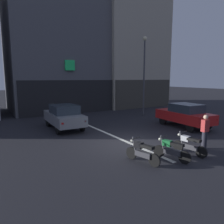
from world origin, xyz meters
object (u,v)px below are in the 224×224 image
object	(u,v)px
street_lamp	(144,69)
motorcycle_green_row_left_mid	(171,150)
car_grey_crossing_near	(64,116)
car_red_parked_kerbside	(185,115)
motorcycle_silver_row_centre	(189,144)
motorcycle_black_row_leftmost	(142,152)
person_by_motorcycles	(205,132)

from	to	relation	value
street_lamp	motorcycle_green_row_left_mid	world-z (taller)	street_lamp
car_grey_crossing_near	street_lamp	distance (m)	8.75
car_grey_crossing_near	car_red_parked_kerbside	bearing A→B (deg)	-27.61
motorcycle_green_row_left_mid	motorcycle_silver_row_centre	world-z (taller)	same
car_red_parked_kerbside	motorcycle_green_row_left_mid	size ratio (longest dim) A/B	2.60
car_grey_crossing_near	motorcycle_silver_row_centre	bearing A→B (deg)	-67.86
car_red_parked_kerbside	motorcycle_black_row_leftmost	bearing A→B (deg)	-152.43
car_grey_crossing_near	person_by_motorcycles	world-z (taller)	person_by_motorcycles
motorcycle_black_row_leftmost	person_by_motorcycles	distance (m)	3.68
street_lamp	person_by_motorcycles	distance (m)	10.18
car_grey_crossing_near	motorcycle_silver_row_centre	size ratio (longest dim) A/B	2.50
motorcycle_silver_row_centre	motorcycle_green_row_left_mid	bearing A→B (deg)	-176.94
car_grey_crossing_near	motorcycle_green_row_left_mid	world-z (taller)	car_grey_crossing_near
motorcycle_silver_row_centre	person_by_motorcycles	xyz separation A→B (m)	(1.25, 0.13, 0.40)
car_grey_crossing_near	street_lamp	bearing A→B (deg)	9.70
car_red_parked_kerbside	motorcycle_green_row_left_mid	distance (m)	6.69
car_red_parked_kerbside	street_lamp	distance (m)	6.22
street_lamp	car_red_parked_kerbside	bearing A→B (deg)	-96.71
motorcycle_green_row_left_mid	person_by_motorcycles	world-z (taller)	person_by_motorcycles
car_grey_crossing_near	person_by_motorcycles	xyz separation A→B (m)	(4.37, -7.54, -0.03)
car_red_parked_kerbside	person_by_motorcycles	bearing A→B (deg)	-128.97
motorcycle_silver_row_centre	car_grey_crossing_near	bearing A→B (deg)	112.14
person_by_motorcycles	car_red_parked_kerbside	bearing A→B (deg)	51.03
person_by_motorcycles	car_grey_crossing_near	bearing A→B (deg)	120.09
motorcycle_black_row_leftmost	motorcycle_green_row_left_mid	distance (m)	1.27
car_red_parked_kerbside	motorcycle_green_row_left_mid	world-z (taller)	car_red_parked_kerbside
car_red_parked_kerbside	motorcycle_silver_row_centre	world-z (taller)	car_red_parked_kerbside
street_lamp	motorcycle_green_row_left_mid	size ratio (longest dim) A/B	4.31
car_grey_crossing_near	street_lamp	size ratio (longest dim) A/B	0.60
motorcycle_black_row_leftmost	person_by_motorcycles	size ratio (longest dim) A/B	0.98
motorcycle_green_row_left_mid	street_lamp	bearing A→B (deg)	56.36
motorcycle_green_row_left_mid	car_grey_crossing_near	bearing A→B (deg)	103.94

